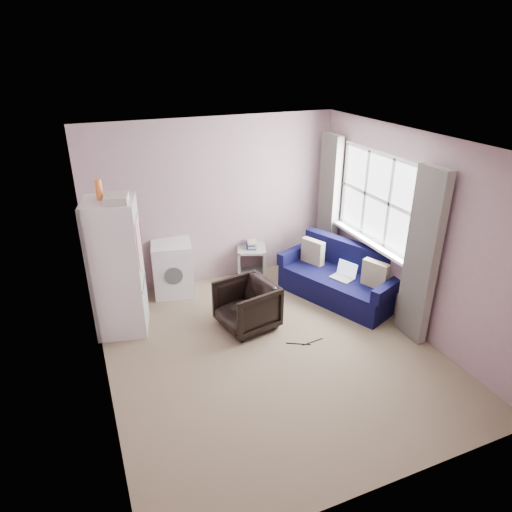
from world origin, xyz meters
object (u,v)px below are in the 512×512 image
at_px(fridge, 117,267).
at_px(side_table, 252,259).
at_px(armchair, 247,304).
at_px(washing_machine, 173,267).
at_px(sofa, 341,279).

height_order(fridge, side_table, fridge).
relative_size(armchair, washing_machine, 0.87).
distance_m(armchair, fridge, 1.70).
bearing_deg(washing_machine, side_table, 13.59).
xyz_separation_m(armchair, washing_machine, (-0.67, 1.30, 0.07)).
height_order(armchair, side_table, armchair).
height_order(armchair, washing_machine, washing_machine).
relative_size(armchair, fridge, 0.35).
xyz_separation_m(washing_machine, side_table, (1.28, 0.06, -0.14)).
bearing_deg(armchair, fridge, -122.31).
bearing_deg(washing_machine, fridge, -128.00).
xyz_separation_m(fridge, side_table, (2.11, 0.78, -0.61)).
distance_m(washing_machine, side_table, 1.29).
bearing_deg(armchair, sofa, 86.77).
height_order(side_table, sofa, sofa).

